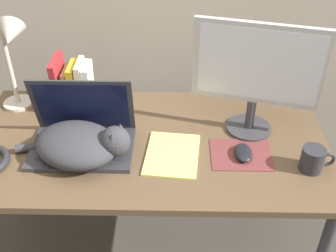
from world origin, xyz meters
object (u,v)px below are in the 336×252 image
(cat, at_px, (81,144))
(book_row, at_px, (73,85))
(external_monitor, at_px, (256,73))
(computer_mouse, at_px, (243,153))
(webcam, at_px, (120,88))
(desk_lamp, at_px, (11,50))
(laptop, at_px, (82,135))
(mug, at_px, (313,159))
(notepad, at_px, (172,154))

(cat, bearing_deg, book_row, 105.10)
(external_monitor, height_order, computer_mouse, external_monitor)
(webcam, bearing_deg, computer_mouse, -38.82)
(cat, relative_size, desk_lamp, 1.06)
(laptop, xyz_separation_m, book_row, (-0.09, 0.29, 0.05))
(external_monitor, distance_m, computer_mouse, 0.30)
(external_monitor, xyz_separation_m, desk_lamp, (-0.96, 0.13, 0.02))
(book_row, bearing_deg, webcam, 19.78)
(mug, bearing_deg, webcam, 147.57)
(laptop, bearing_deg, cat, -81.83)
(notepad, distance_m, webcam, 0.47)
(laptop, xyz_separation_m, notepad, (0.35, -0.05, -0.05))
(notepad, height_order, mug, mug)
(external_monitor, height_order, mug, external_monitor)
(cat, height_order, book_row, book_row)
(desk_lamp, distance_m, notepad, 0.77)
(notepad, bearing_deg, cat, -176.45)
(external_monitor, distance_m, webcam, 0.63)
(external_monitor, relative_size, mug, 3.85)
(laptop, bearing_deg, external_monitor, 10.59)
(notepad, bearing_deg, desk_lamp, 154.75)
(cat, relative_size, external_monitor, 0.94)
(cat, bearing_deg, desk_lamp, 133.98)
(external_monitor, xyz_separation_m, mug, (0.19, -0.24, -0.22))
(book_row, height_order, mug, book_row)
(cat, height_order, notepad, cat)
(laptop, xyz_separation_m, cat, (0.01, -0.07, 0.01))
(cat, distance_m, computer_mouse, 0.60)
(cat, height_order, external_monitor, external_monitor)
(laptop, xyz_separation_m, computer_mouse, (0.61, -0.05, -0.03))
(desk_lamp, distance_m, mug, 1.24)
(computer_mouse, relative_size, book_row, 0.47)
(computer_mouse, bearing_deg, laptop, 175.14)
(book_row, bearing_deg, desk_lamp, -172.21)
(laptop, xyz_separation_m, mug, (0.85, -0.12, -0.00))
(computer_mouse, bearing_deg, external_monitor, 75.63)
(cat, bearing_deg, laptop, 98.17)
(computer_mouse, bearing_deg, desk_lamp, 161.47)
(book_row, bearing_deg, external_monitor, -12.38)
(book_row, xyz_separation_m, mug, (0.94, -0.40, -0.06))
(cat, bearing_deg, notepad, 3.55)
(external_monitor, distance_m, book_row, 0.78)
(desk_lamp, height_order, webcam, desk_lamp)
(desk_lamp, bearing_deg, external_monitor, -7.87)
(book_row, relative_size, mug, 1.85)
(book_row, distance_m, desk_lamp, 0.28)
(mug, bearing_deg, computer_mouse, 164.52)
(external_monitor, bearing_deg, webcam, 157.13)
(notepad, bearing_deg, external_monitor, 29.23)
(laptop, height_order, mug, laptop)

